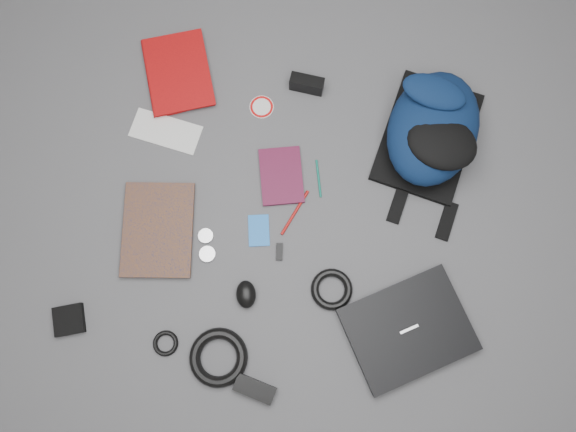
# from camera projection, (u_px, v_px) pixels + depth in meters

# --- Properties ---
(ground) EXTENTS (4.00, 4.00, 0.00)m
(ground) POSITION_uv_depth(u_px,v_px,m) (288.00, 217.00, 1.71)
(ground) COLOR #4F4F51
(ground) RESTS_ON ground
(backpack) EXTENTS (0.38, 0.47, 0.17)m
(backpack) POSITION_uv_depth(u_px,v_px,m) (433.00, 128.00, 1.68)
(backpack) COLOR #071632
(backpack) RESTS_ON ground
(laptop) EXTENTS (0.43, 0.40, 0.03)m
(laptop) POSITION_uv_depth(u_px,v_px,m) (408.00, 329.00, 1.62)
(laptop) COLOR black
(laptop) RESTS_ON ground
(textbook_red) EXTENTS (0.27, 0.32, 0.03)m
(textbook_red) POSITION_uv_depth(u_px,v_px,m) (147.00, 79.00, 1.79)
(textbook_red) COLOR #92080B
(textbook_red) RESTS_ON ground
(comic_book) EXTENTS (0.24, 0.31, 0.02)m
(comic_book) POSITION_uv_depth(u_px,v_px,m) (123.00, 229.00, 1.69)
(comic_book) COLOR #9F510B
(comic_book) RESTS_ON ground
(envelope) EXTENTS (0.23, 0.14, 0.00)m
(envelope) POSITION_uv_depth(u_px,v_px,m) (166.00, 131.00, 1.77)
(envelope) COLOR silver
(envelope) RESTS_ON ground
(dvd_case) EXTENTS (0.16, 0.20, 0.01)m
(dvd_case) POSITION_uv_depth(u_px,v_px,m) (281.00, 176.00, 1.73)
(dvd_case) COLOR #420C23
(dvd_case) RESTS_ON ground
(compact_camera) EXTENTS (0.11, 0.05, 0.06)m
(compact_camera) POSITION_uv_depth(u_px,v_px,m) (307.00, 84.00, 1.77)
(compact_camera) COLOR black
(compact_camera) RESTS_ON ground
(sticker_disc) EXTENTS (0.10, 0.10, 0.00)m
(sticker_disc) POSITION_uv_depth(u_px,v_px,m) (262.00, 107.00, 1.78)
(sticker_disc) COLOR silver
(sticker_disc) RESTS_ON ground
(pen_teal) EXTENTS (0.03, 0.12, 0.01)m
(pen_teal) POSITION_uv_depth(u_px,v_px,m) (319.00, 178.00, 1.73)
(pen_teal) COLOR #0A624F
(pen_teal) RESTS_ON ground
(pen_red) EXTENTS (0.07, 0.15, 0.01)m
(pen_red) POSITION_uv_depth(u_px,v_px,m) (295.00, 213.00, 1.71)
(pen_red) COLOR #A20F0C
(pen_red) RESTS_ON ground
(id_badge) EXTENTS (0.08, 0.10, 0.00)m
(id_badge) POSITION_uv_depth(u_px,v_px,m) (259.00, 230.00, 1.70)
(id_badge) COLOR blue
(id_badge) RESTS_ON ground
(usb_black) EXTENTS (0.02, 0.05, 0.01)m
(usb_black) POSITION_uv_depth(u_px,v_px,m) (279.00, 252.00, 1.68)
(usb_black) COLOR black
(usb_black) RESTS_ON ground
(usb_silver) EXTENTS (0.02, 0.05, 0.01)m
(usb_silver) POSITION_uv_depth(u_px,v_px,m) (296.00, 192.00, 1.72)
(usb_silver) COLOR silver
(usb_silver) RESTS_ON ground
(mouse) EXTENTS (0.07, 0.09, 0.04)m
(mouse) POSITION_uv_depth(u_px,v_px,m) (246.00, 294.00, 1.64)
(mouse) COLOR black
(mouse) RESTS_ON ground
(headphone_left) EXTENTS (0.05, 0.05, 0.01)m
(headphone_left) POSITION_uv_depth(u_px,v_px,m) (206.00, 236.00, 1.69)
(headphone_left) COLOR #B2B2B4
(headphone_left) RESTS_ON ground
(headphone_right) EXTENTS (0.06, 0.06, 0.01)m
(headphone_right) POSITION_uv_depth(u_px,v_px,m) (207.00, 254.00, 1.68)
(headphone_right) COLOR #B6B6B8
(headphone_right) RESTS_ON ground
(cable_coil) EXTENTS (0.16, 0.16, 0.02)m
(cable_coil) POSITION_uv_depth(u_px,v_px,m) (332.00, 289.00, 1.65)
(cable_coil) COLOR black
(cable_coil) RESTS_ON ground
(power_brick) EXTENTS (0.13, 0.08, 0.03)m
(power_brick) POSITION_uv_depth(u_px,v_px,m) (255.00, 389.00, 1.59)
(power_brick) COLOR black
(power_brick) RESTS_ON ground
(power_cord_coil) EXTENTS (0.21, 0.21, 0.03)m
(power_cord_coil) POSITION_uv_depth(u_px,v_px,m) (219.00, 357.00, 1.61)
(power_cord_coil) COLOR black
(power_cord_coil) RESTS_ON ground
(pouch) EXTENTS (0.11, 0.11, 0.02)m
(pouch) POSITION_uv_depth(u_px,v_px,m) (69.00, 320.00, 1.63)
(pouch) COLOR black
(pouch) RESTS_ON ground
(earbud_coil) EXTENTS (0.10, 0.10, 0.01)m
(earbud_coil) POSITION_uv_depth(u_px,v_px,m) (166.00, 343.00, 1.62)
(earbud_coil) COLOR black
(earbud_coil) RESTS_ON ground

